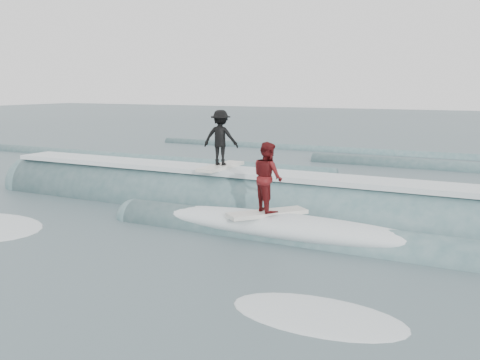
% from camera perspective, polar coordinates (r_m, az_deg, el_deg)
% --- Properties ---
extents(ground, '(160.00, 160.00, 0.00)m').
position_cam_1_polar(ground, '(10.22, -15.78, -11.28)').
color(ground, '#3D5059').
rests_on(ground, ground).
extents(breaking_wave, '(20.19, 3.92, 2.28)m').
position_cam_1_polar(breaking_wave, '(15.33, 2.04, -3.57)').
color(breaking_wave, '#3C6065').
rests_on(breaking_wave, ground).
extents(surfer_black, '(1.15, 2.00, 1.74)m').
position_cam_1_polar(surfer_black, '(15.93, -2.07, 4.25)').
color(surfer_black, silver).
rests_on(surfer_black, ground).
extents(surfer_red, '(1.69, 1.89, 1.80)m').
position_cam_1_polar(surfer_red, '(12.93, 2.97, -0.09)').
color(surfer_red, silver).
rests_on(surfer_red, ground).
extents(whitewater, '(16.11, 7.79, 0.10)m').
position_cam_1_polar(whitewater, '(10.12, -18.36, -11.62)').
color(whitewater, white).
rests_on(whitewater, ground).
extents(far_swells, '(41.60, 8.65, 0.80)m').
position_cam_1_polar(far_swells, '(25.76, 11.29, 1.69)').
color(far_swells, '#3C6065').
rests_on(far_swells, ground).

